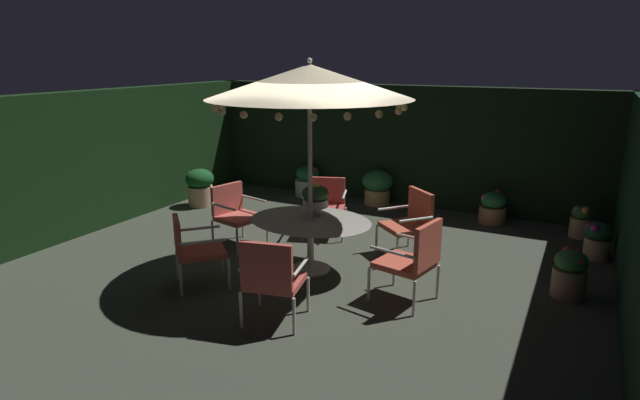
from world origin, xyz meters
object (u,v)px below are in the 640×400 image
(patio_chair_north, at_px, (411,219))
(patio_chair_east, at_px, (235,211))
(patio_chair_northeast, at_px, (325,202))
(potted_plant_right_far, at_px, (493,208))
(patio_dining_table, at_px, (310,228))
(patio_chair_southwest, at_px, (413,257))
(patio_chair_south, at_px, (272,276))
(potted_plant_left_near, at_px, (598,239))
(potted_plant_back_left, at_px, (308,181))
(patio_umbrella, at_px, (310,82))
(potted_plant_left_far, at_px, (581,221))
(patio_chair_southeast, at_px, (193,246))
(potted_plant_front_corner, at_px, (377,186))
(potted_plant_back_center, at_px, (200,186))
(potted_plant_right_near, at_px, (570,273))
(centerpiece_planter, at_px, (315,197))

(patio_chair_north, relative_size, patio_chair_east, 1.03)
(patio_chair_northeast, height_order, potted_plant_right_far, patio_chair_northeast)
(patio_dining_table, height_order, patio_chair_southwest, patio_chair_southwest)
(patio_chair_east, height_order, patio_chair_south, patio_chair_south)
(potted_plant_left_near, relative_size, potted_plant_back_left, 0.86)
(patio_umbrella, xyz_separation_m, potted_plant_left_far, (3.20, 3.16, -2.23))
(patio_chair_east, bearing_deg, patio_chair_southeast, -73.68)
(patio_umbrella, xyz_separation_m, patio_chair_northeast, (-0.50, 1.44, -1.96))
(potted_plant_front_corner, bearing_deg, patio_chair_south, -81.62)
(patio_dining_table, xyz_separation_m, patio_umbrella, (0.00, 0.00, 1.89))
(patio_dining_table, distance_m, potted_plant_left_far, 4.51)
(potted_plant_back_center, relative_size, potted_plant_left_far, 1.35)
(patio_chair_south, bearing_deg, patio_chair_southwest, 45.29)
(potted_plant_left_far, distance_m, potted_plant_back_left, 5.13)
(patio_umbrella, xyz_separation_m, patio_chair_south, (0.34, -1.50, -1.93))
(patio_umbrella, xyz_separation_m, potted_plant_front_corner, (-0.40, 3.48, -2.13))
(patio_umbrella, height_order, patio_chair_northeast, patio_umbrella)
(potted_plant_right_near, bearing_deg, potted_plant_right_far, 117.19)
(patio_chair_east, xyz_separation_m, potted_plant_right_near, (4.62, 0.34, -0.24))
(patio_dining_table, distance_m, patio_chair_southeast, 1.53)
(patio_umbrella, distance_m, potted_plant_right_far, 4.35)
(potted_plant_left_near, bearing_deg, patio_chair_north, -155.71)
(patio_chair_east, bearing_deg, potted_plant_left_near, 21.03)
(patio_chair_northeast, xyz_separation_m, patio_chair_south, (0.84, -2.94, 0.03))
(potted_plant_back_center, bearing_deg, centerpiece_planter, -26.08)
(patio_umbrella, bearing_deg, patio_chair_southeast, -134.04)
(patio_umbrella, bearing_deg, patio_chair_southwest, -11.59)
(potted_plant_left_near, height_order, potted_plant_left_far, potted_plant_left_near)
(patio_chair_southwest, bearing_deg, patio_chair_northeast, 138.93)
(patio_chair_southwest, bearing_deg, patio_chair_southeast, -162.98)
(patio_chair_east, relative_size, potted_plant_right_near, 1.54)
(patio_dining_table, bearing_deg, patio_chair_northeast, 109.10)
(patio_dining_table, relative_size, patio_chair_southeast, 1.85)
(patio_chair_northeast, bearing_deg, patio_chair_east, -132.32)
(patio_umbrella, distance_m, potted_plant_left_near, 4.66)
(patio_chair_northeast, height_order, potted_plant_back_center, patio_chair_northeast)
(potted_plant_right_far, bearing_deg, patio_chair_southeast, -123.30)
(patio_chair_northeast, bearing_deg, patio_chair_southwest, -41.07)
(patio_chair_east, bearing_deg, potted_plant_left_far, 30.86)
(potted_plant_right_near, bearing_deg, patio_chair_north, 167.94)
(patio_chair_southeast, xyz_separation_m, potted_plant_right_far, (2.87, 4.37, -0.25))
(patio_chair_north, relative_size, potted_plant_back_center, 1.33)
(patio_chair_southwest, bearing_deg, patio_chair_east, 167.47)
(patio_dining_table, xyz_separation_m, potted_plant_right_near, (3.14, 0.70, -0.31))
(centerpiece_planter, bearing_deg, potted_plant_left_near, 30.92)
(patio_dining_table, relative_size, potted_plant_right_far, 2.98)
(patio_chair_north, xyz_separation_m, potted_plant_left_near, (2.42, 1.09, -0.25))
(patio_chair_east, bearing_deg, potted_plant_right_far, 41.52)
(potted_plant_front_corner, xyz_separation_m, potted_plant_back_left, (-1.52, -0.03, -0.05))
(patio_dining_table, distance_m, potted_plant_right_near, 3.23)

